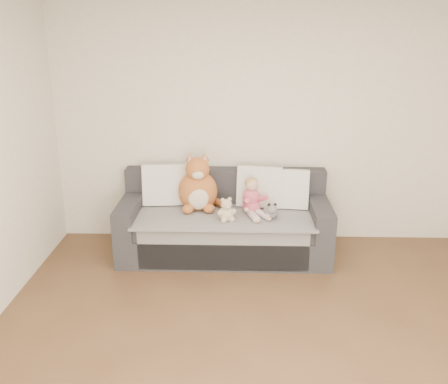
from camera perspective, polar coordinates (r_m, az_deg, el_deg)
name	(u,v)px	position (r m, az deg, el deg)	size (l,w,h in m)	color
room_shell	(270,184)	(3.49, 5.29, 0.88)	(5.00, 5.00, 5.00)	brown
sofa	(225,225)	(5.37, 0.06, -3.81)	(2.20, 0.94, 0.85)	#27272C
cushion_left	(165,185)	(5.49, -6.76, 0.84)	(0.50, 0.26, 0.46)	silver
cushion_right_back	(259,187)	(5.41, 4.08, 0.63)	(0.51, 0.29, 0.45)	silver
cushion_right_front	(287,189)	(5.40, 7.26, 0.38)	(0.48, 0.26, 0.43)	silver
toddler	(253,199)	(5.18, 3.29, -0.80)	(0.30, 0.40, 0.40)	#DD4E65
plush_cat	(198,188)	(5.31, -2.97, 0.49)	(0.52, 0.46, 0.64)	#B46828
teddy_bear	(226,211)	(5.01, 0.28, -2.24)	(0.19, 0.16, 0.25)	beige
plush_cow	(271,211)	(5.10, 5.39, -2.20)	(0.15, 0.24, 0.19)	white
sippy_cup	(225,210)	(5.14, 0.11, -2.11)	(0.11, 0.08, 0.12)	#6A3797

